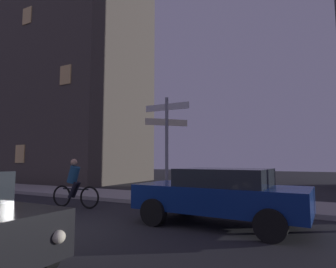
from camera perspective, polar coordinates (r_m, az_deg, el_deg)
The scene contains 6 objects.
ground_plane at distance 6.70m, azimuth -28.02°, elevation -18.29°, with size 80.00×80.00×0.00m, color #232326.
sidewalk_kerb at distance 11.17m, azimuth -1.50°, elevation -13.16°, with size 40.00×2.61×0.14m, color #9E9991.
signpost at distance 9.96m, azimuth -0.27°, elevation -0.73°, with size 1.77×1.15×3.72m.
car_near_left at distance 6.96m, azimuth 10.74°, elevation -12.10°, with size 4.24×2.14×1.36m.
cyclist at distance 9.84m, azimuth -18.81°, elevation -9.93°, with size 1.81×0.38×1.61m.
building_left_block at distance 24.24m, azimuth -20.07°, elevation 12.03°, with size 11.90×7.53×17.46m.
Camera 1 is at (5.30, -3.79, 1.55)m, focal length 29.43 mm.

